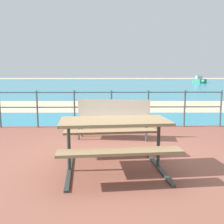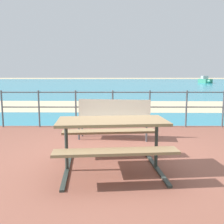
{
  "view_description": "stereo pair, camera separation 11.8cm",
  "coord_description": "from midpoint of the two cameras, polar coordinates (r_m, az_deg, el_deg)",
  "views": [
    {
      "loc": [
        -0.14,
        -4.15,
        1.45
      ],
      "look_at": [
        -0.01,
        1.54,
        0.6
      ],
      "focal_mm": 40.08,
      "sensor_mm": 36.0,
      "label": 1
    },
    {
      "loc": [
        -0.02,
        -4.15,
        1.45
      ],
      "look_at": [
        -0.01,
        1.54,
        0.6
      ],
      "focal_mm": 40.08,
      "sensor_mm": 36.0,
      "label": 2
    }
  ],
  "objects": [
    {
      "name": "ground_plane",
      "position": [
        4.4,
        -0.25,
        -10.79
      ],
      "size": [
        240.0,
        240.0,
        0.0
      ],
      "primitive_type": "plane",
      "color": "tan"
    },
    {
      "name": "boat_near",
      "position": [
        48.04,
        19.23,
        6.82
      ],
      "size": [
        1.26,
        4.58,
        1.28
      ],
      "rotation": [
        0.0,
        0.0,
        4.7
      ],
      "color": "#338466",
      "rests_on": "sea_water"
    },
    {
      "name": "park_bench",
      "position": [
        5.48,
        -0.35,
        -0.62
      ],
      "size": [
        1.65,
        0.61,
        0.85
      ],
      "rotation": [
        0.0,
        0.0,
        -0.13
      ],
      "color": "tan",
      "rests_on": "patio_paving"
    },
    {
      "name": "beach_strip",
      "position": [
        11.75,
        -0.93,
        1.4
      ],
      "size": [
        54.07,
        5.34,
        0.01
      ],
      "primitive_type": "cube",
      "rotation": [
        0.0,
        0.0,
        -0.02
      ],
      "color": "beige",
      "rests_on": "ground"
    },
    {
      "name": "sea_water",
      "position": [
        44.18,
        -1.22,
        6.58
      ],
      "size": [
        90.0,
        90.0,
        0.01
      ],
      "primitive_type": "cube",
      "color": "teal",
      "rests_on": "ground"
    },
    {
      "name": "patio_paving",
      "position": [
        4.39,
        -0.25,
        -10.42
      ],
      "size": [
        6.4,
        5.2,
        0.06
      ],
      "primitive_type": "cube",
      "color": "brown",
      "rests_on": "ground"
    },
    {
      "name": "railing_fence",
      "position": [
        6.64,
        -0.64,
        1.72
      ],
      "size": [
        5.94,
        0.04,
        0.99
      ],
      "color": "#4C5156",
      "rests_on": "patio_paving"
    },
    {
      "name": "picnic_table",
      "position": [
        3.65,
        -0.34,
        -4.5
      ],
      "size": [
        1.68,
        1.53,
        0.75
      ],
      "rotation": [
        0.0,
        0.0,
        0.09
      ],
      "color": "#8C704C",
      "rests_on": "patio_paving"
    }
  ]
}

